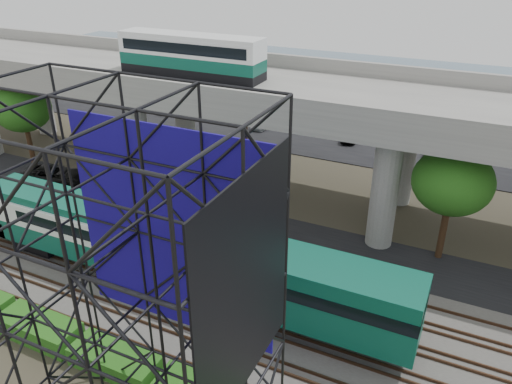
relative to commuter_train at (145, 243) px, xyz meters
The scene contains 13 objects.
ground 3.88m from the commuter_train, 50.50° to the right, with size 140.00×140.00×0.00m, color #474233.
ballast_bed 3.23m from the commuter_train, ahead, with size 90.00×12.00×0.20m, color slate.
service_road 9.11m from the commuter_train, 79.02° to the left, with size 90.00×5.00×0.08m, color black.
parking_lot 32.17m from the commuter_train, 87.05° to the left, with size 90.00×18.00×0.08m, color black.
harbor_water 54.10m from the commuter_train, 88.25° to the left, with size 140.00×40.00×0.03m, color #405569.
rail_tracks 3.08m from the commuter_train, ahead, with size 90.00×9.52×0.16m.
commuter_train is the anchor object (origin of this frame).
overpass 15.03m from the commuter_train, 85.27° to the left, with size 80.00×12.00×12.40m.
scaffold_tower 13.12m from the commuter_train, 54.28° to the right, with size 9.36×6.36×15.00m.
hedge_strip 7.22m from the commuter_train, 67.15° to the right, with size 34.60×1.80×1.20m.
trees 14.73m from the commuter_train, 102.03° to the left, with size 40.94×16.94×7.69m.
suv 17.72m from the commuter_train, 153.02° to the left, with size 2.56×5.56×1.55m, color black.
parked_cars 31.43m from the commuter_train, 86.55° to the left, with size 38.16×9.34×1.27m.
Camera 1 is at (14.92, -17.62, 18.79)m, focal length 35.00 mm.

